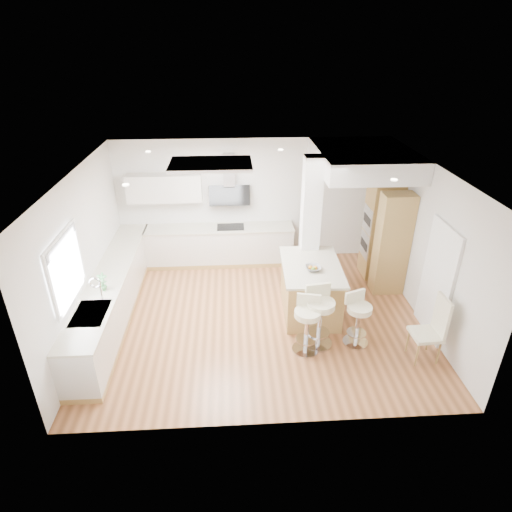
{
  "coord_description": "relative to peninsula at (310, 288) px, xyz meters",
  "views": [
    {
      "loc": [
        -0.47,
        -6.62,
        4.73
      ],
      "look_at": [
        -0.04,
        0.4,
        1.09
      ],
      "focal_mm": 30.0,
      "sensor_mm": 36.0,
      "label": 1
    }
  ],
  "objects": [
    {
      "name": "bar_stool_c",
      "position": [
        0.63,
        -1.01,
        0.05
      ],
      "size": [
        0.56,
        0.56,
        0.96
      ],
      "rotation": [
        0.0,
        0.0,
        0.36
      ],
      "color": "silver",
      "rests_on": "ground"
    },
    {
      "name": "skylight",
      "position": [
        -1.76,
        0.43,
        2.28
      ],
      "size": [
        4.1,
        2.1,
        0.06
      ],
      "color": "white",
      "rests_on": "ground"
    },
    {
      "name": "counter_back",
      "position": [
        -1.88,
        2.06,
        0.2
      ],
      "size": [
        3.62,
        0.63,
        2.5
      ],
      "color": "tan",
      "rests_on": "ground"
    },
    {
      "name": "oven_column",
      "position": [
        1.71,
        1.06,
        0.55
      ],
      "size": [
        0.63,
        1.21,
        2.1
      ],
      "color": "tan",
      "rests_on": "ground"
    },
    {
      "name": "window_left",
      "position": [
        -3.93,
        -1.07,
        1.2
      ],
      "size": [
        0.06,
        1.28,
        1.07
      ],
      "color": "white",
      "rests_on": "ground"
    },
    {
      "name": "doorway_right",
      "position": [
        2.0,
        -0.77,
        0.5
      ],
      "size": [
        0.05,
        1.0,
        2.1
      ],
      "color": "#433B34",
      "rests_on": "ground"
    },
    {
      "name": "peninsula",
      "position": [
        0.0,
        0.0,
        0.0
      ],
      "size": [
        1.13,
        1.65,
        1.06
      ],
      "rotation": [
        0.0,
        0.0,
        -0.04
      ],
      "color": "tan",
      "rests_on": "ground"
    },
    {
      "name": "wall_back",
      "position": [
        -0.97,
        2.33,
        0.9
      ],
      "size": [
        6.0,
        0.04,
        2.8
      ],
      "primitive_type": "cube",
      "color": "silver",
      "rests_on": "ground"
    },
    {
      "name": "ground",
      "position": [
        -0.97,
        -0.17,
        -0.5
      ],
      "size": [
        6.0,
        6.0,
        0.0
      ],
      "primitive_type": "plane",
      "color": "#AB6B3F",
      "rests_on": "ground"
    },
    {
      "name": "counter_left",
      "position": [
        -3.67,
        0.06,
        -0.04
      ],
      "size": [
        0.63,
        4.5,
        1.35
      ],
      "color": "tan",
      "rests_on": "ground"
    },
    {
      "name": "soffit",
      "position": [
        1.13,
        1.23,
        2.1
      ],
      "size": [
        1.78,
        2.2,
        0.4
      ],
      "color": "white",
      "rests_on": "ground"
    },
    {
      "name": "wall_left",
      "position": [
        -3.97,
        -0.17,
        0.9
      ],
      "size": [
        0.04,
        5.0,
        2.8
      ],
      "primitive_type": "cube",
      "color": "silver",
      "rests_on": "ground"
    },
    {
      "name": "ceiling",
      "position": [
        -0.97,
        -0.17,
        -0.5
      ],
      "size": [
        6.0,
        5.0,
        0.02
      ],
      "primitive_type": "cube",
      "color": "white",
      "rests_on": "ground"
    },
    {
      "name": "bar_stool_a",
      "position": [
        -0.25,
        -1.15,
        0.07
      ],
      "size": [
        0.54,
        0.54,
        1.01
      ],
      "rotation": [
        0.0,
        0.0,
        -0.22
      ],
      "color": "silver",
      "rests_on": "ground"
    },
    {
      "name": "pillar",
      "position": [
        0.08,
        0.78,
        0.9
      ],
      "size": [
        0.35,
        0.35,
        2.8
      ],
      "color": "white",
      "rests_on": "ground"
    },
    {
      "name": "wall_right",
      "position": [
        2.03,
        -0.17,
        0.9
      ],
      "size": [
        0.04,
        5.0,
        2.8
      ],
      "primitive_type": "cube",
      "color": "silver",
      "rests_on": "ground"
    },
    {
      "name": "bar_stool_b",
      "position": [
        -0.02,
        -1.0,
        0.12
      ],
      "size": [
        0.56,
        0.56,
        1.1
      ],
      "rotation": [
        0.0,
        0.0,
        0.14
      ],
      "color": "silver",
      "rests_on": "ground"
    },
    {
      "name": "dining_chair",
      "position": [
        1.71,
        -1.46,
        0.12
      ],
      "size": [
        0.46,
        0.46,
        1.15
      ],
      "rotation": [
        0.0,
        0.0,
        0.04
      ],
      "color": "#ECE6C0",
      "rests_on": "ground"
    }
  ]
}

